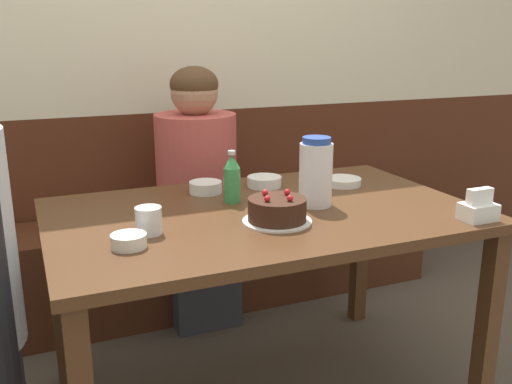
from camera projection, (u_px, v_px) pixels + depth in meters
name	position (u px, v px, depth m)	size (l,w,h in m)	color
back_wall	(176.00, 47.00, 2.72)	(4.80, 0.04, 2.50)	#4C2314
bench_seat	(195.00, 260.00, 2.80)	(2.47, 0.38, 0.47)	#472314
dining_table	(263.00, 233.00, 1.95)	(1.42, 0.89, 0.73)	#4C2D19
birthday_cake	(277.00, 210.00, 1.79)	(0.22, 0.22, 0.10)	white
water_pitcher	(316.00, 172.00, 1.95)	(0.11, 0.11, 0.24)	white
soju_bottle	(232.00, 178.00, 2.00)	(0.06, 0.06, 0.19)	#388E4C
napkin_holder	(478.00, 209.00, 1.81)	(0.11, 0.08, 0.11)	white
bowl_soup_white	(264.00, 181.00, 2.22)	(0.13, 0.13, 0.04)	white
bowl_rice_small	(343.00, 182.00, 2.24)	(0.14, 0.14, 0.03)	white
bowl_side_dish	(206.00, 187.00, 2.13)	(0.12, 0.12, 0.04)	white
bowl_sauce_shallow	(129.00, 241.00, 1.59)	(0.10, 0.10, 0.04)	white
glass_water_tall	(149.00, 221.00, 1.69)	(0.08, 0.08, 0.08)	silver
person_pale_blue_shirt	(197.00, 199.00, 2.59)	(0.36, 0.36, 1.18)	#33333D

